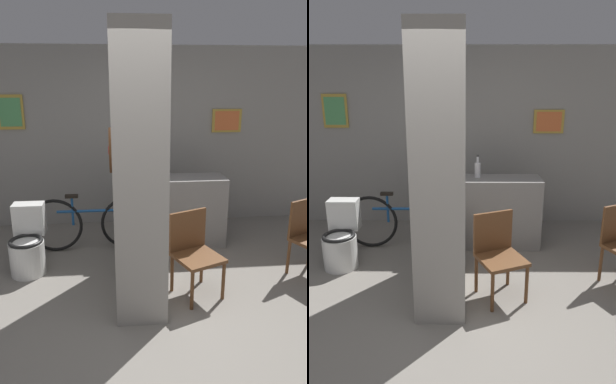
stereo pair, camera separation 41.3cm
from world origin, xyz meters
TOP-DOWN VIEW (x-y plane):
  - ground_plane at (0.00, 0.00)m, footprint 14.00×14.00m
  - wall_back at (-0.00, 2.63)m, footprint 8.00×0.09m
  - pillar_center at (0.06, 0.64)m, footprint 0.50×1.28m
  - counter_shelf at (0.60, 1.73)m, footprint 1.33×0.44m
  - toilet at (-1.18, 1.15)m, footprint 0.39×0.55m
  - chair_near_pillar at (0.62, 0.52)m, footprint 0.56×0.56m
  - bicycle at (-0.48, 1.64)m, footprint 1.64×0.42m
  - bottle_tall at (0.45, 1.77)m, footprint 0.08×0.08m

SIDE VIEW (x-z plane):
  - ground_plane at x=0.00m, z-range 0.00..0.00m
  - toilet at x=-1.18m, z-range -0.06..0.70m
  - bicycle at x=-0.48m, z-range -0.01..0.75m
  - counter_shelf at x=0.60m, z-range 0.00..0.93m
  - chair_near_pillar at x=0.62m, z-range 0.05..0.91m
  - bottle_tall at x=0.45m, z-range 0.89..1.18m
  - pillar_center at x=0.06m, z-range 0.00..2.60m
  - wall_back at x=0.00m, z-range 0.00..2.60m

